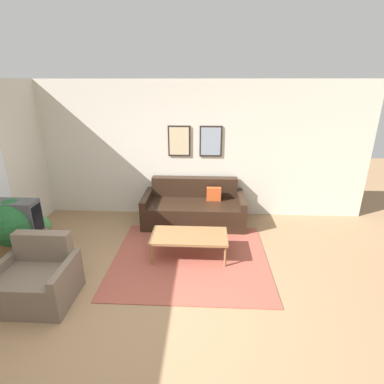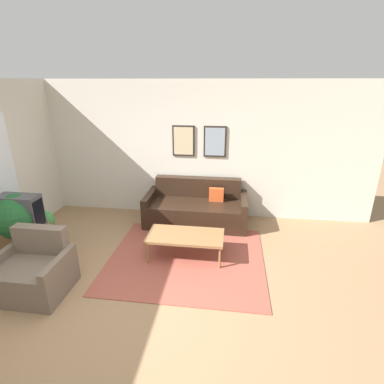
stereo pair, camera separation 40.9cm
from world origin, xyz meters
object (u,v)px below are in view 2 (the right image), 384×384
couch (196,209)px  coffee_table (185,236)px  tv (20,212)px  potted_plant_tall (18,218)px  armchair (33,272)px

couch → coffee_table: bearing=-90.9°
tv → potted_plant_tall: (-0.05, -0.01, -0.10)m
coffee_table → potted_plant_tall: (-2.53, -0.37, 0.34)m
armchair → coffee_table: bearing=19.6°
couch → coffee_table: (-0.02, -1.26, 0.06)m
coffee_table → armchair: (-1.87, -1.09, -0.08)m
couch → potted_plant_tall: bearing=-147.4°
coffee_table → couch: bearing=89.1°
tv → armchair: (0.61, -0.72, -0.52)m
couch → armchair: couch is taller
tv → potted_plant_tall: bearing=-165.1°
potted_plant_tall → tv: bearing=14.9°
armchair → potted_plant_tall: size_ratio=0.85×
coffee_table → armchair: 2.17m
couch → tv: size_ratio=3.10×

